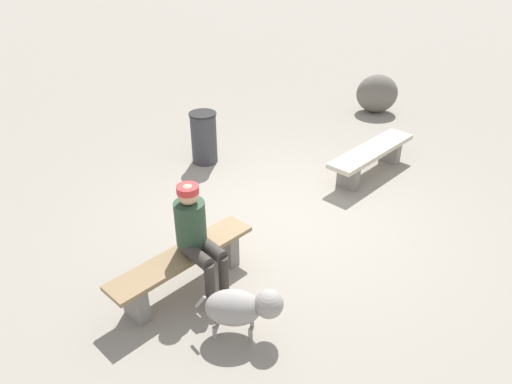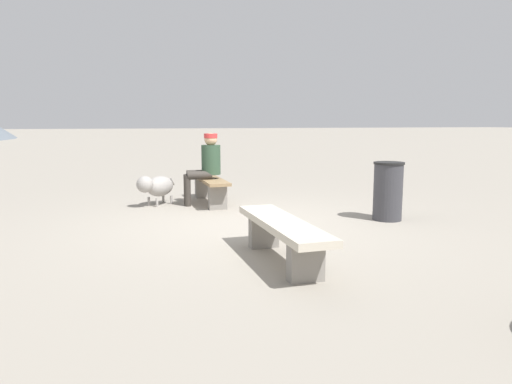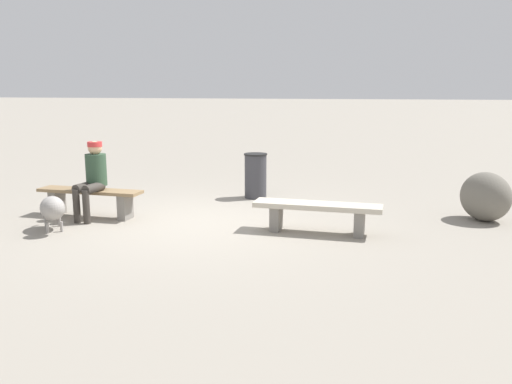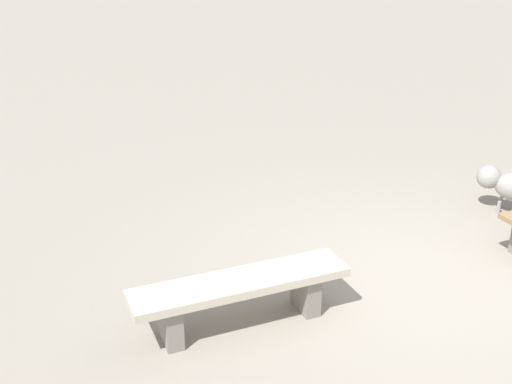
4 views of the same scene
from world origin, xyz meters
The scene contains 3 objects.
ground centered at (0.00, 0.00, -0.03)m, with size 210.00×210.00×0.06m, color gray.
bench_left centered at (-1.91, 0.14, 0.33)m, with size 1.88×0.43×0.45m.
dog centered at (1.92, 1.05, 0.35)m, with size 0.68×0.74×0.55m.
Camera 4 is at (-3.58, -4.06, 3.11)m, focal length 43.81 mm.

